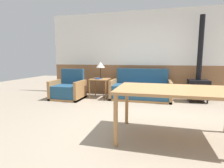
% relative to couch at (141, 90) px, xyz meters
% --- Properties ---
extents(ground_plane, '(16.00, 16.00, 0.00)m').
position_rel_couch_xyz_m(ground_plane, '(0.47, -2.04, -0.27)').
color(ground_plane, gray).
extents(wall_back, '(7.20, 0.06, 2.70)m').
position_rel_couch_xyz_m(wall_back, '(0.47, 0.59, 1.08)').
color(wall_back, '#8E603D').
rests_on(wall_back, ground_plane).
extents(couch, '(1.74, 0.83, 0.90)m').
position_rel_couch_xyz_m(couch, '(0.00, 0.00, 0.00)').
color(couch, '#9E7042').
rests_on(couch, ground_plane).
extents(armchair, '(0.90, 0.76, 0.89)m').
position_rel_couch_xyz_m(armchair, '(-2.11, -0.49, -0.00)').
color(armchair, '#9E7042').
rests_on(armchair, ground_plane).
extents(side_table, '(0.57, 0.57, 0.58)m').
position_rel_couch_xyz_m(side_table, '(-1.26, -0.01, 0.22)').
color(side_table, '#9E7042').
rests_on(side_table, ground_plane).
extents(table_lamp, '(0.28, 0.28, 0.52)m').
position_rel_couch_xyz_m(table_lamp, '(-1.28, 0.09, 0.73)').
color(table_lamp, black).
rests_on(table_lamp, side_table).
extents(book_stack, '(0.18, 0.16, 0.03)m').
position_rel_couch_xyz_m(book_stack, '(-1.30, -0.10, 0.33)').
color(book_stack, '#234799').
rests_on(book_stack, side_table).
extents(dining_table, '(1.76, 1.01, 0.76)m').
position_rel_couch_xyz_m(dining_table, '(0.76, -2.49, 0.43)').
color(dining_table, '#B27F4C').
rests_on(dining_table, ground_plane).
extents(wood_stove, '(0.53, 0.47, 2.36)m').
position_rel_couch_xyz_m(wood_stove, '(1.58, 0.10, 0.32)').
color(wood_stove, black).
rests_on(wood_stove, ground_plane).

